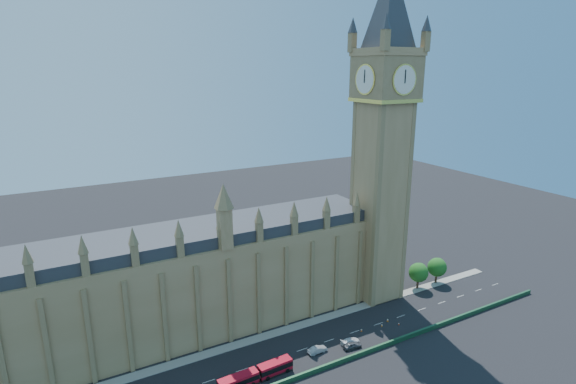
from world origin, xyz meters
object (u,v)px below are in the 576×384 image
car_silver (317,350)px  car_grey (352,345)px  red_bus (256,375)px  car_white (350,341)px

car_silver → car_grey: bearing=-109.3°
red_bus → car_grey: 25.95m
car_grey → car_white: size_ratio=0.95×
red_bus → car_white: size_ratio=3.53×
car_grey → car_white: car_grey is taller
red_bus → car_silver: (17.43, 2.15, -0.77)m
red_bus → car_silver: 17.58m
car_white → car_silver: bearing=86.1°
car_grey → car_silver: size_ratio=0.97×
car_grey → car_silver: bearing=79.0°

